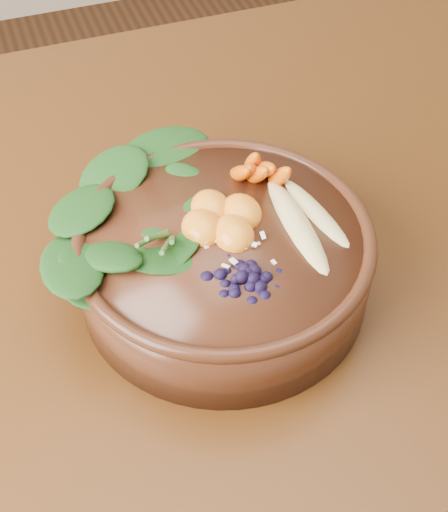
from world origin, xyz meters
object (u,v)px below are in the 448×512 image
at_px(mandarin_cluster, 222,210).
at_px(blueberry_pile, 242,266).
at_px(dining_table, 367,213).
at_px(banana_halves, 308,208).
at_px(kale_heap, 166,184).
at_px(stoneware_bowl, 224,262).
at_px(carrot_cluster, 257,144).

bearing_deg(mandarin_cluster, blueberry_pile, -96.48).
bearing_deg(dining_table, mandarin_cluster, -156.17).
bearing_deg(blueberry_pile, banana_halves, 31.27).
xyz_separation_m(dining_table, banana_halves, (-0.18, -0.14, 0.19)).
height_order(dining_table, blueberry_pile, blueberry_pile).
height_order(kale_heap, banana_halves, kale_heap).
bearing_deg(dining_table, banana_halves, -141.08).
bearing_deg(kale_heap, stoneware_bowl, -60.35).
bearing_deg(carrot_cluster, dining_table, 23.34).
xyz_separation_m(dining_table, blueberry_pile, (-0.27, -0.20, 0.20)).
bearing_deg(mandarin_cluster, stoneware_bowl, -103.56).
bearing_deg(stoneware_bowl, dining_table, 26.84).
height_order(dining_table, banana_halves, banana_halves).
height_order(kale_heap, carrot_cluster, carrot_cluster).
relative_size(kale_heap, banana_halves, 1.18).
bearing_deg(banana_halves, blueberry_pile, -141.51).
relative_size(mandarin_cluster, blueberry_pile, 0.69).
bearing_deg(carrot_cluster, kale_heap, -169.49).
distance_m(stoneware_bowl, banana_halves, 0.11).
xyz_separation_m(kale_heap, carrot_cluster, (0.11, 0.01, 0.02)).
bearing_deg(blueberry_pile, carrot_cluster, 63.23).
height_order(dining_table, stoneware_bowl, stoneware_bowl).
bearing_deg(blueberry_pile, mandarin_cluster, 83.52).
height_order(dining_table, kale_heap, kale_heap).
bearing_deg(banana_halves, dining_table, 46.14).
bearing_deg(carrot_cluster, mandarin_cluster, -129.81).
relative_size(kale_heap, blueberry_pile, 1.42).
distance_m(carrot_cluster, blueberry_pile, 0.16).
relative_size(dining_table, carrot_cluster, 18.18).
distance_m(dining_table, mandarin_cluster, 0.35).
bearing_deg(carrot_cluster, stoneware_bowl, -123.69).
bearing_deg(carrot_cluster, blueberry_pile, -109.55).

